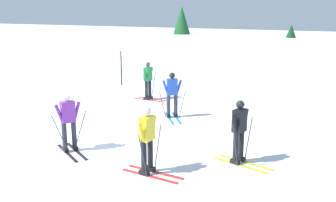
# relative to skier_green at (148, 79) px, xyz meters

# --- Properties ---
(ground_plane) EXTENTS (120.00, 120.00, 0.00)m
(ground_plane) POSITION_rel_skier_green_xyz_m (1.36, -5.87, -0.92)
(ground_plane) COLOR silver
(far_snow_ridge) EXTENTS (80.00, 9.73, 2.10)m
(far_snow_ridge) POSITION_rel_skier_green_xyz_m (1.36, 15.86, 0.14)
(far_snow_ridge) COLOR silver
(far_snow_ridge) RESTS_ON ground
(skier_green) EXTENTS (1.62, 1.00, 1.71)m
(skier_green) POSITION_rel_skier_green_xyz_m (0.00, 0.00, 0.00)
(skier_green) COLOR red
(skier_green) RESTS_ON ground
(skier_blue) EXTENTS (1.26, 1.50, 1.71)m
(skier_blue) POSITION_rel_skier_green_xyz_m (2.24, -2.17, -0.00)
(skier_blue) COLOR #237AC6
(skier_blue) RESTS_ON ground
(skier_yellow) EXTENTS (1.62, 1.00, 1.71)m
(skier_yellow) POSITION_rel_skier_green_xyz_m (3.91, -7.01, -0.00)
(skier_yellow) COLOR red
(skier_yellow) RESTS_ON ground
(skier_purple) EXTENTS (1.56, 1.14, 1.71)m
(skier_purple) POSITION_rel_skier_green_xyz_m (1.12, -6.64, 0.04)
(skier_purple) COLOR black
(skier_purple) RESTS_ON ground
(skier_black) EXTENTS (1.64, 0.98, 1.71)m
(skier_black) POSITION_rel_skier_green_xyz_m (5.74, -5.35, 0.00)
(skier_black) COLOR gold
(skier_black) RESTS_ON ground
(trail_marker_pole) EXTENTS (0.07, 0.07, 1.82)m
(trail_marker_pole) POSITION_rel_skier_green_xyz_m (-2.95, 2.33, -0.01)
(trail_marker_pole) COLOR black
(trail_marker_pole) RESTS_ON ground
(conifer_far_left) EXTENTS (2.18, 2.18, 4.16)m
(conifer_far_left) POSITION_rel_skier_green_xyz_m (-3.89, 12.15, 1.50)
(conifer_far_left) COLOR #513823
(conifer_far_left) RESTS_ON ground
(conifer_far_right) EXTENTS (1.73, 1.73, 2.97)m
(conifer_far_right) POSITION_rel_skier_green_xyz_m (4.13, 12.05, 0.93)
(conifer_far_right) COLOR #513823
(conifer_far_right) RESTS_ON ground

